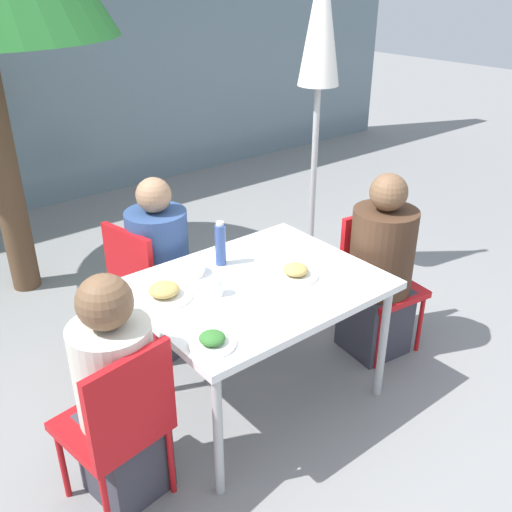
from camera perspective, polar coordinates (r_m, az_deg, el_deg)
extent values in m
plane|color=gray|center=(3.32, 0.00, -13.68)|extent=(24.00, 24.00, 0.00)
cube|color=slate|center=(5.89, -24.22, 18.24)|extent=(10.00, 0.20, 3.00)
cube|color=white|center=(2.91, 0.00, -2.99)|extent=(1.21, 0.96, 0.04)
cylinder|color=#B7B7B7|center=(2.60, -3.81, -17.44)|extent=(0.04, 0.04, 0.69)
cylinder|color=#B7B7B7|center=(3.20, 12.58, -8.46)|extent=(0.04, 0.04, 0.69)
cylinder|color=#B7B7B7|center=(3.17, -12.69, -8.79)|extent=(0.04, 0.04, 0.69)
cylinder|color=#B7B7B7|center=(3.68, 2.57, -2.74)|extent=(0.04, 0.04, 0.69)
cube|color=red|center=(2.62, -14.28, -16.03)|extent=(0.46, 0.46, 0.04)
cube|color=red|center=(2.35, -12.34, -14.13)|extent=(0.40, 0.10, 0.42)
cylinder|color=red|center=(2.83, -18.81, -19.01)|extent=(0.03, 0.03, 0.39)
cylinder|color=red|center=(2.94, -12.92, -15.96)|extent=(0.03, 0.03, 0.39)
cylinder|color=red|center=(2.61, -14.73, -23.09)|extent=(0.03, 0.03, 0.39)
cylinder|color=red|center=(2.73, -8.51, -19.49)|extent=(0.03, 0.03, 0.39)
cube|color=#383842|center=(2.77, -12.91, -18.54)|extent=(0.35, 0.35, 0.43)
cylinder|color=beige|center=(2.48, -13.97, -11.27)|extent=(0.34, 0.34, 0.46)
sphere|color=brown|center=(2.29, -14.91, -4.48)|extent=(0.23, 0.23, 0.23)
cube|color=red|center=(3.56, 12.66, -3.26)|extent=(0.45, 0.45, 0.04)
cube|color=red|center=(3.57, 11.05, 1.17)|extent=(0.40, 0.09, 0.42)
cylinder|color=red|center=(3.69, 16.07, -6.55)|extent=(0.03, 0.03, 0.39)
cylinder|color=red|center=(3.47, 12.16, -8.29)|extent=(0.03, 0.03, 0.39)
cylinder|color=red|center=(3.88, 12.48, -4.28)|extent=(0.03, 0.03, 0.39)
cylinder|color=red|center=(3.68, 8.58, -5.77)|extent=(0.03, 0.03, 0.39)
cube|color=#383842|center=(3.63, 11.77, -6.15)|extent=(0.38, 0.38, 0.43)
cylinder|color=#472D1E|center=(3.40, 12.50, 0.52)|extent=(0.38, 0.38, 0.51)
sphere|color=brown|center=(3.26, 13.13, 6.22)|extent=(0.21, 0.21, 0.21)
cube|color=red|center=(3.55, -9.95, -3.06)|extent=(0.47, 0.47, 0.04)
cube|color=red|center=(3.35, -12.58, -0.82)|extent=(0.12, 0.40, 0.42)
cylinder|color=red|center=(3.87, -9.49, -4.07)|extent=(0.03, 0.03, 0.39)
cylinder|color=red|center=(3.65, -5.91, -5.85)|extent=(0.03, 0.03, 0.39)
cylinder|color=red|center=(3.69, -13.42, -6.10)|extent=(0.03, 0.03, 0.39)
cylinder|color=red|center=(3.47, -9.91, -8.14)|extent=(0.03, 0.03, 0.39)
cube|color=#383842|center=(3.62, -9.18, -6.01)|extent=(0.38, 0.38, 0.43)
cylinder|color=navy|center=(3.40, -9.74, 0.55)|extent=(0.36, 0.36, 0.49)
sphere|color=#9E7556|center=(3.26, -10.21, 6.02)|extent=(0.20, 0.20, 0.20)
cylinder|color=#333333|center=(4.50, 5.32, -1.60)|extent=(0.36, 0.36, 0.05)
cylinder|color=#BCBCBC|center=(4.09, 6.00, 12.54)|extent=(0.04, 0.04, 2.32)
cone|color=silver|center=(3.97, 6.54, 22.75)|extent=(0.28, 0.28, 0.86)
cylinder|color=white|center=(2.45, -4.39, -8.73)|extent=(0.21, 0.21, 0.01)
ellipsoid|color=#33702D|center=(2.43, -4.41, -8.16)|extent=(0.11, 0.11, 0.05)
cylinder|color=white|center=(2.81, -9.14, -3.98)|extent=(0.27, 0.27, 0.01)
ellipsoid|color=tan|center=(2.79, -9.20, -3.32)|extent=(0.15, 0.15, 0.06)
cylinder|color=white|center=(2.96, 3.95, -1.92)|extent=(0.24, 0.24, 0.01)
ellipsoid|color=tan|center=(2.95, 3.97, -1.35)|extent=(0.13, 0.13, 0.05)
cylinder|color=#334C8E|center=(3.03, -3.58, 1.12)|extent=(0.06, 0.06, 0.23)
cylinder|color=white|center=(2.98, -3.65, 3.26)|extent=(0.04, 0.04, 0.02)
cylinder|color=white|center=(2.78, -3.95, -3.08)|extent=(0.07, 0.07, 0.09)
cylinder|color=white|center=(2.99, -6.58, -1.31)|extent=(0.15, 0.15, 0.06)
cylinder|color=brown|center=(4.35, -23.83, 7.52)|extent=(0.20, 0.20, 1.78)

